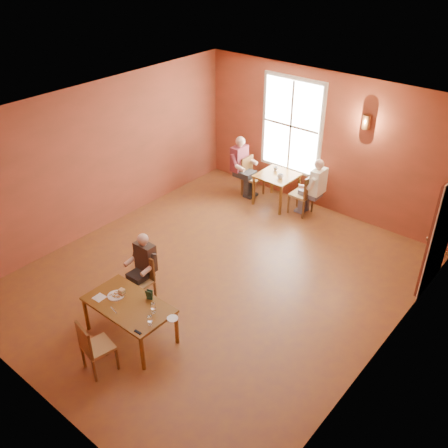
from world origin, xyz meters
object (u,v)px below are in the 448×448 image
Objects in this scene: chair_diner_main at (140,281)px; chair_diner_white at (301,193)px; second_table at (276,189)px; diner_white at (303,187)px; main_table at (131,320)px; chair_diner_maroon at (253,177)px; chair_empty at (98,346)px; diner_main at (137,274)px; diner_maroon at (252,168)px.

chair_diner_main is 4.28m from chair_diner_white.
diner_white is at bearing 0.00° from second_table.
second_table is at bearing 98.17° from main_table.
chair_diner_main reaches higher than second_table.
second_table is at bearing 90.00° from chair_diner_white.
chair_empty is at bearing 15.02° from chair_diner_maroon.
main_table is 1.45× the size of chair_diner_white.
chair_empty is at bearing -77.78° from main_table.
diner_white is at bearing -96.37° from chair_diner_main.
chair_diner_main is at bearing -90.00° from diner_main.
diner_main is at bearing 174.07° from chair_diner_white.
diner_maroon is (-0.88, 4.26, 0.25)m from chair_diner_main.
main_table is at bearing 15.75° from diner_maroon.
chair_diner_maroon reaches higher than chair_empty.
chair_diner_white reaches higher than main_table.
chair_diner_maroon is at bearing 90.00° from chair_diner_white.
diner_white is at bearing -90.00° from chair_diner_white.
chair_empty is 5.84m from diner_maroon.
chair_diner_main is at bearing -87.25° from second_table.
diner_main reaches higher than second_table.
diner_main is at bearing 90.00° from chair_diner_main.
second_table is (-0.20, 4.29, -0.22)m from diner_main.
chair_diner_maroon is (-0.85, 4.29, -0.13)m from diner_main.
chair_diner_main is 0.73× the size of diner_main.
main_table is at bearing -81.83° from second_table.
chair_diner_white is (0.65, 0.00, 0.11)m from second_table.
diner_main reaches higher than chair_empty.
diner_main is (0.00, -0.03, 0.16)m from chair_diner_main.
chair_diner_main is at bearing 126.55° from chair_empty.
diner_maroon reaches higher than second_table.
second_table is at bearing -87.27° from diner_main.
main_table is 1.69× the size of second_table.
chair_empty reaches higher than main_table.
diner_maroon reaches higher than chair_diner_maroon.
diner_main is 1.24× the size of chair_diner_white.
diner_main is 1.44× the size of second_table.
diner_maroon reaches higher than diner_main.
second_table is 0.86× the size of chair_diner_white.
second_table is at bearing 90.00° from diner_white.
chair_diner_maroon is (-1.35, 4.91, 0.13)m from main_table.
second_table reaches higher than main_table.
main_table is 1.07× the size of diner_white.
second_table is at bearing 109.66° from chair_empty.
second_table is at bearing 90.00° from chair_diner_maroon.
diner_main is 1.33× the size of chair_empty.
diner_white is at bearing 102.80° from chair_empty.
chair_diner_maroon is 0.22m from diner_maroon.
chair_diner_white reaches higher than chair_empty.
chair_empty is 0.69× the size of diner_white.
chair_empty is (0.66, -1.34, -0.14)m from diner_main.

